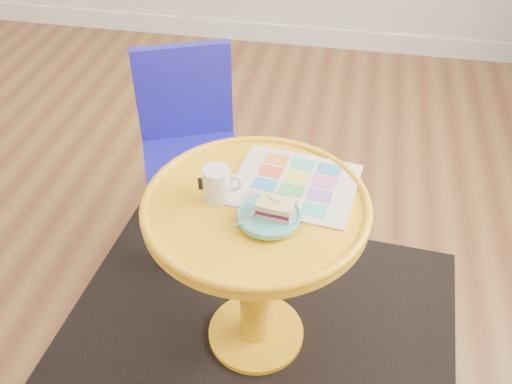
% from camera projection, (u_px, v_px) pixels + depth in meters
% --- Properties ---
extents(floor, '(4.00, 4.00, 0.00)m').
position_uv_depth(floor, '(69.00, 252.00, 2.22)').
color(floor, brown).
rests_on(floor, ground).
extents(rug, '(1.37, 1.18, 0.01)m').
position_uv_depth(rug, '(256.00, 335.00, 1.92)').
color(rug, black).
rests_on(rug, ground).
extents(side_table, '(0.62, 0.62, 0.59)m').
position_uv_depth(side_table, '(256.00, 247.00, 1.65)').
color(side_table, '#FFAF15').
rests_on(side_table, ground).
extents(chair, '(0.44, 0.44, 0.77)m').
position_uv_depth(chair, '(190.00, 141.00, 2.03)').
color(chair, '#1D1AA9').
rests_on(chair, ground).
extents(newspaper, '(0.37, 0.33, 0.01)m').
position_uv_depth(newspaper, '(294.00, 184.00, 1.60)').
color(newspaper, silver).
rests_on(newspaper, side_table).
extents(mug, '(0.11, 0.07, 0.10)m').
position_uv_depth(mug, '(217.00, 183.00, 1.53)').
color(mug, white).
rests_on(mug, side_table).
extents(plate, '(0.17, 0.17, 0.02)m').
position_uv_depth(plate, '(269.00, 216.00, 1.48)').
color(plate, '#52ADAA').
rests_on(plate, newspaper).
extents(cake_slice, '(0.10, 0.07, 0.04)m').
position_uv_depth(cake_slice, '(275.00, 208.00, 1.46)').
color(cake_slice, '#D3BC8C').
rests_on(cake_slice, plate).
extents(fork, '(0.09, 0.13, 0.00)m').
position_uv_depth(fork, '(256.00, 211.00, 1.48)').
color(fork, silver).
rests_on(fork, plate).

